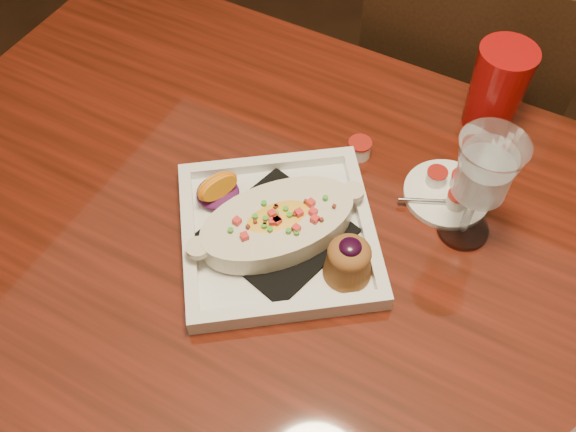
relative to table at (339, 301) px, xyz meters
The scene contains 7 objects.
table is the anchor object (origin of this frame).
chair_far 0.65m from the table, 90.00° to the left, with size 0.42×0.42×0.93m.
plate 0.16m from the table, behind, with size 0.38×0.38×0.08m.
goblet 0.30m from the table, 48.58° to the left, with size 0.09×0.09×0.19m.
saucer 0.24m from the table, 66.94° to the left, with size 0.13×0.13×0.09m.
creamer_loose 0.24m from the table, 108.98° to the left, with size 0.04×0.04×0.03m.
red_tumbler 0.42m from the table, 76.89° to the left, with size 0.09×0.09×0.15m, color #9D0B0B.
Camera 1 is at (0.16, -0.45, 1.53)m, focal length 40.00 mm.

